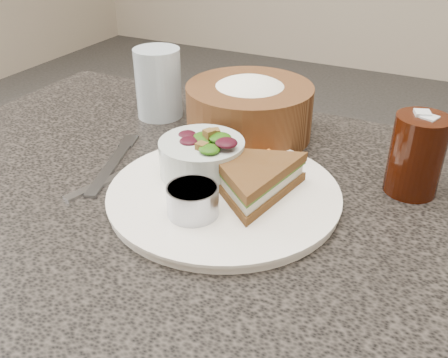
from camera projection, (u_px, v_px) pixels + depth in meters
dinner_plate at (224, 194)px, 0.65m from camera, size 0.30×0.30×0.01m
sandwich at (252, 178)px, 0.63m from camera, size 0.23×0.23×0.04m
salad_bowl at (202, 152)px, 0.67m from camera, size 0.12×0.12×0.07m
dressing_ramekin at (193, 201)px, 0.59m from camera, size 0.07×0.07×0.04m
orange_wedge at (268, 157)px, 0.70m from camera, size 0.08×0.08×0.03m
fork at (111, 166)px, 0.73m from camera, size 0.07×0.17×0.00m
knife at (131, 170)px, 0.72m from camera, size 0.07×0.21×0.00m
bread_basket at (249, 102)px, 0.80m from camera, size 0.21×0.21×0.12m
cola_glass at (417, 151)px, 0.64m from camera, size 0.08×0.08×0.12m
water_glass at (158, 83)px, 0.87m from camera, size 0.10×0.10×0.12m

